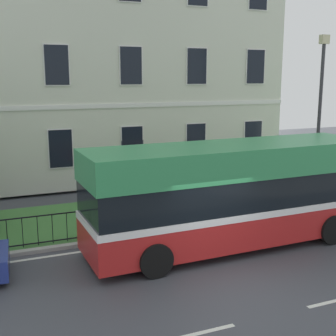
{
  "coord_description": "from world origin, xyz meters",
  "views": [
    {
      "loc": [
        -5.76,
        -9.54,
        5.33
      ],
      "look_at": [
        0.08,
        4.58,
        2.21
      ],
      "focal_mm": 48.4,
      "sensor_mm": 36.0,
      "label": 1
    }
  ],
  "objects_px": {
    "georgian_townhouse": "(102,47)",
    "single_decker_bus": "(232,194)",
    "litter_bin": "(265,197)",
    "street_lamp_post": "(320,108)"
  },
  "relations": [
    {
      "from": "street_lamp_post",
      "to": "single_decker_bus",
      "type": "bearing_deg",
      "value": -152.1
    },
    {
      "from": "litter_bin",
      "to": "street_lamp_post",
      "type": "bearing_deg",
      "value": 11.04
    },
    {
      "from": "georgian_townhouse",
      "to": "street_lamp_post",
      "type": "height_order",
      "value": "georgian_townhouse"
    },
    {
      "from": "single_decker_bus",
      "to": "street_lamp_post",
      "type": "relative_size",
      "value": 1.38
    },
    {
      "from": "georgian_townhouse",
      "to": "single_decker_bus",
      "type": "height_order",
      "value": "georgian_townhouse"
    },
    {
      "from": "georgian_townhouse",
      "to": "street_lamp_post",
      "type": "relative_size",
      "value": 2.51
    },
    {
      "from": "street_lamp_post",
      "to": "georgian_townhouse",
      "type": "bearing_deg",
      "value": 121.68
    },
    {
      "from": "single_decker_bus",
      "to": "street_lamp_post",
      "type": "xyz_separation_m",
      "value": [
        5.95,
        3.15,
        2.31
      ]
    },
    {
      "from": "georgian_townhouse",
      "to": "litter_bin",
      "type": "bearing_deg",
      "value": -72.27
    },
    {
      "from": "georgian_townhouse",
      "to": "single_decker_bus",
      "type": "xyz_separation_m",
      "value": [
        0.52,
        -13.63,
        -5.19
      ]
    }
  ]
}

